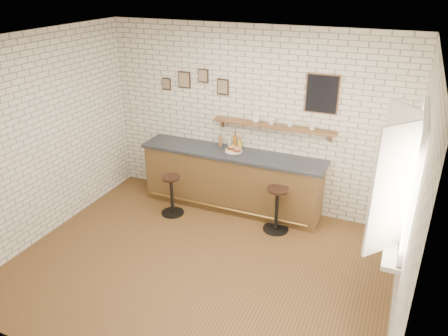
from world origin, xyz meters
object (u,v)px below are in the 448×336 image
(bitters_bottle_amber, at_px, (235,142))
(shelf_cup_c, at_px, (290,124))
(book_lower, at_px, (393,237))
(bitters_bottle_brown, at_px, (220,141))
(bar_stool_right, at_px, (277,208))
(bitters_bottle_white, at_px, (230,142))
(shelf_cup_b, at_px, (271,122))
(bar_counter, at_px, (232,180))
(condiment_bottle_yellow, at_px, (240,144))
(book_upper, at_px, (394,234))
(shelf_cup_d, at_px, (312,127))
(bar_stool_left, at_px, (172,194))
(ciabatta_sandwich, at_px, (234,148))
(shelf_cup_a, at_px, (256,119))
(sandwich_plate, at_px, (234,151))

(bitters_bottle_amber, height_order, shelf_cup_c, shelf_cup_c)
(bitters_bottle_amber, xyz_separation_m, book_lower, (2.62, -1.65, -0.18))
(bitters_bottle_brown, height_order, bar_stool_right, bitters_bottle_brown)
(bitters_bottle_white, bearing_deg, shelf_cup_b, 1.01)
(bar_counter, distance_m, bar_stool_right, 1.02)
(condiment_bottle_yellow, relative_size, shelf_cup_b, 2.00)
(book_upper, bearing_deg, shelf_cup_d, 163.49)
(shelf_cup_d, bearing_deg, bitters_bottle_amber, 173.86)
(bar_counter, xyz_separation_m, bar_stool_left, (-0.81, -0.61, -0.14))
(bitters_bottle_white, bearing_deg, bitters_bottle_amber, -0.00)
(ciabatta_sandwich, xyz_separation_m, shelf_cup_a, (0.30, 0.16, 0.49))
(bitters_bottle_brown, relative_size, shelf_cup_b, 2.15)
(bar_stool_right, bearing_deg, shelf_cup_c, 92.59)
(sandwich_plate, xyz_separation_m, shelf_cup_b, (0.57, 0.16, 0.53))
(bitters_bottle_brown, distance_m, bitters_bottle_white, 0.17)
(bar_stool_right, relative_size, shelf_cup_a, 5.57)
(ciabatta_sandwich, distance_m, shelf_cup_b, 0.75)
(shelf_cup_a, height_order, shelf_cup_d, shelf_cup_a)
(ciabatta_sandwich, relative_size, shelf_cup_a, 2.05)
(sandwich_plate, distance_m, ciabatta_sandwich, 0.05)
(bitters_bottle_brown, bearing_deg, sandwich_plate, -26.29)
(bar_stool_right, bearing_deg, condiment_bottle_yellow, 145.01)
(bitters_bottle_brown, distance_m, bar_stool_left, 1.20)
(sandwich_plate, xyz_separation_m, condiment_bottle_yellow, (0.05, 0.15, 0.07))
(bar_stool_left, height_order, bar_stool_right, bar_stool_right)
(bitters_bottle_white, xyz_separation_m, bar_stool_right, (1.04, -0.60, -0.71))
(shelf_cup_a, xyz_separation_m, shelf_cup_d, (0.91, 0.00, -0.00))
(bar_stool_left, bearing_deg, sandwich_plate, 38.03)
(shelf_cup_c, xyz_separation_m, book_lower, (1.71, -1.66, -0.61))
(sandwich_plate, distance_m, shelf_cup_b, 0.79)
(bar_stool_left, bearing_deg, shelf_cup_b, 30.16)
(bar_stool_left, relative_size, bar_stool_right, 0.94)
(shelf_cup_a, distance_m, book_upper, 2.86)
(bar_counter, bearing_deg, sandwich_plate, 64.82)
(bitters_bottle_brown, height_order, shelf_cup_c, shelf_cup_c)
(bar_stool_left, bearing_deg, book_upper, -13.56)
(bar_counter, distance_m, shelf_cup_d, 1.63)
(shelf_cup_c, height_order, shelf_cup_d, shelf_cup_d)
(shelf_cup_a, xyz_separation_m, shelf_cup_c, (0.57, 0.00, -0.01))
(bar_stool_left, xyz_separation_m, shelf_cup_c, (1.71, 0.81, 1.18))
(ciabatta_sandwich, bearing_deg, book_upper, -29.79)
(ciabatta_sandwich, bearing_deg, shelf_cup_a, 28.60)
(condiment_bottle_yellow, bearing_deg, shelf_cup_d, 0.61)
(ciabatta_sandwich, bearing_deg, bitters_bottle_brown, 154.53)
(bitters_bottle_amber, bearing_deg, bar_stool_right, -32.49)
(ciabatta_sandwich, bearing_deg, book_lower, -30.24)
(bitters_bottle_amber, relative_size, shelf_cup_b, 2.93)
(shelf_cup_c, bearing_deg, bar_stool_right, 178.15)
(book_upper, bearing_deg, bar_stool_right, -177.72)
(bar_stool_left, xyz_separation_m, shelf_cup_b, (1.40, 0.81, 1.18))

